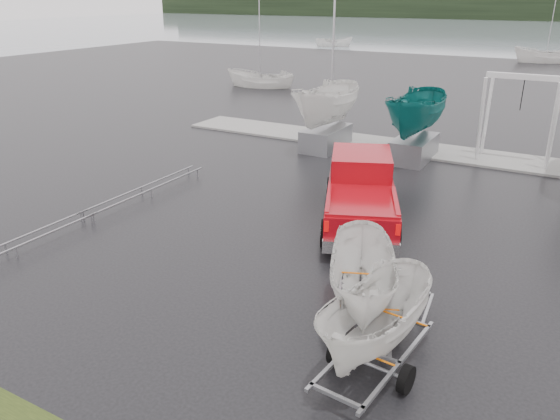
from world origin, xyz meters
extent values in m
plane|color=black|center=(0.00, 0.00, 0.00)|extent=(120.00, 120.00, 0.00)
cube|color=gray|center=(0.00, 13.00, 0.05)|extent=(30.00, 3.00, 0.12)
cube|color=#9A0811|center=(-0.73, 2.70, 0.89)|extent=(4.51, 6.84, 1.06)
cube|color=#9A0811|center=(-1.17, 3.79, 1.73)|extent=(2.88, 3.16, 0.95)
cube|color=black|center=(-1.17, 3.79, 1.79)|extent=(2.81, 2.91, 0.61)
cube|color=silver|center=(0.51, -0.35, 0.56)|extent=(2.16, 1.03, 0.39)
cylinder|color=black|center=(-2.51, 4.27, 0.45)|extent=(0.65, 0.95, 0.89)
cylinder|color=black|center=(-0.55, 5.07, 0.45)|extent=(0.65, 0.95, 0.89)
cylinder|color=black|center=(-0.91, 0.34, 0.45)|extent=(0.65, 0.95, 0.89)
cylinder|color=black|center=(1.05, 1.14, 0.45)|extent=(0.65, 0.95, 0.89)
cube|color=gray|center=(1.20, -3.52, 0.45)|extent=(1.43, 3.37, 0.08)
cube|color=gray|center=(2.22, -3.11, 0.45)|extent=(1.43, 3.37, 0.08)
cylinder|color=gray|center=(1.79, -3.50, 0.30)|extent=(1.51, 0.68, 0.08)
cylinder|color=black|center=(1.05, -3.80, 0.30)|extent=(0.39, 0.62, 0.60)
cylinder|color=black|center=(2.53, -3.20, 0.30)|extent=(0.39, 0.62, 0.60)
imported|color=silver|center=(1.71, -3.31, 2.60)|extent=(2.08, 2.11, 4.22)
cube|color=orange|center=(1.41, -2.57, 1.00)|extent=(1.45, 0.62, 0.03)
cube|color=orange|center=(2.01, -4.05, 1.00)|extent=(1.45, 0.62, 0.03)
cube|color=gray|center=(2.03, -4.73, 0.45)|extent=(0.47, 3.59, 0.08)
cube|color=gray|center=(3.12, -4.85, 0.45)|extent=(0.47, 3.59, 0.08)
cylinder|color=gray|center=(2.55, -4.99, 0.30)|extent=(1.60, 0.25, 0.08)
cylinder|color=black|center=(1.76, -4.90, 0.30)|extent=(0.24, 0.62, 0.60)
cylinder|color=black|center=(3.35, -5.07, 0.30)|extent=(0.24, 0.62, 0.60)
imported|color=silver|center=(2.58, -4.79, 2.49)|extent=(1.66, 1.70, 4.00)
cube|color=orange|center=(2.66, -3.99, 1.00)|extent=(1.55, 0.21, 0.03)
cube|color=orange|center=(2.49, -5.58, 1.00)|extent=(1.55, 0.21, 0.03)
cylinder|color=silver|center=(1.38, 12.20, 2.00)|extent=(0.16, 0.58, 3.99)
cylinder|color=silver|center=(1.38, 13.80, 2.00)|extent=(0.16, 0.58, 3.99)
cylinder|color=silver|center=(4.38, 12.20, 2.00)|extent=(0.16, 0.58, 3.99)
cylinder|color=silver|center=(4.38, 13.80, 2.00)|extent=(0.16, 0.58, 3.99)
cube|color=silver|center=(2.88, 13.00, 4.00)|extent=(3.30, 0.25, 0.25)
cube|color=gray|center=(-5.86, 11.00, 0.55)|extent=(1.60, 3.20, 1.10)
imported|color=silver|center=(-5.86, 11.00, 4.06)|extent=(2.23, 2.29, 5.93)
cylinder|color=#B2B2B7|center=(-5.86, 11.50, 6.89)|extent=(0.10, 0.10, 7.00)
cube|color=gray|center=(-1.34, 11.20, 0.55)|extent=(1.60, 3.20, 1.10)
imported|color=#0D5E5A|center=(-1.34, 11.20, 4.01)|extent=(2.19, 2.24, 5.81)
cylinder|color=gray|center=(-8.75, 1.00, 0.35)|extent=(0.06, 6.50, 0.06)
cylinder|color=gray|center=(-9.25, 1.00, 0.35)|extent=(0.06, 6.50, 0.06)
cylinder|color=gray|center=(-8.75, -5.00, 0.35)|extent=(0.06, 6.50, 0.06)
cylinder|color=gray|center=(-9.25, -5.00, 0.35)|extent=(0.06, 6.50, 0.06)
imported|color=silver|center=(-19.09, 26.23, 0.00)|extent=(2.71, 2.66, 5.95)
cylinder|color=#B2B2B7|center=(-19.09, 26.23, 4.00)|extent=(0.08, 0.08, 8.00)
imported|color=silver|center=(0.43, 57.49, 0.00)|extent=(3.66, 3.62, 7.29)
cylinder|color=#B2B2B7|center=(0.43, 57.49, 4.00)|extent=(0.08, 0.08, 8.00)
imported|color=silver|center=(-29.40, 64.55, 0.00)|extent=(2.85, 2.83, 5.54)
cylinder|color=#B2B2B7|center=(-29.40, 64.55, 4.00)|extent=(0.08, 0.08, 8.00)
camera|label=1|loc=(5.50, -14.04, 7.48)|focal=35.00mm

